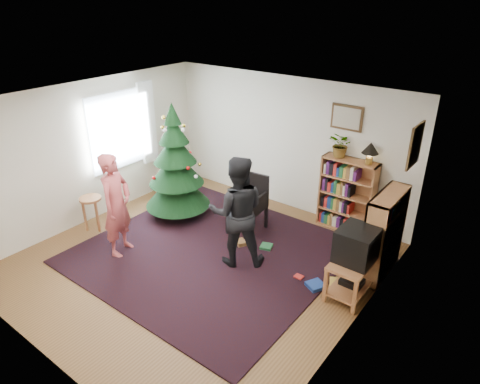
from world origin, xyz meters
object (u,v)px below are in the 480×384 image
Objects in this scene: christmas_tree at (176,171)px; bookshelf_back at (347,194)px; picture_right at (415,146)px; tv_stand at (353,273)px; armchair at (251,200)px; stool at (91,205)px; person_standing at (117,205)px; potted_plant at (341,145)px; table_lamp at (370,149)px; person_by_chair at (237,212)px; picture_back at (347,118)px; crt_tv at (357,245)px; bookshelf_right at (384,233)px.

bookshelf_back is at bearing 28.27° from christmas_tree.
picture_right reaches higher than tv_stand.
armchair is 2.77m from stool.
person_standing is 3.91× the size of potted_plant.
table_lamp is at bearing 0.00° from bookshelf_back.
person_by_chair reaches higher than tv_stand.
picture_right is (1.33, -0.73, 0.00)m from picture_back.
picture_right reaches higher than person_standing.
bookshelf_back is 1.81m from crt_tv.
crt_tv is (-0.26, -1.00, -1.17)m from picture_right.
picture_right is 0.36× the size of person_standing.
tv_stand is 2.35× the size of table_lamp.
bookshelf_back is at bearing -59.93° from person_standing.
stool is at bearing -139.01° from picture_back.
picture_back is 0.31× the size of person_by_chair.
christmas_tree is at bearing -151.73° from bookshelf_back.
bookshelf_back is (2.67, 1.44, -0.23)m from christmas_tree.
table_lamp reaches higher than crt_tv.
bookshelf_back reaches higher than stool.
person_by_chair is 2.18m from potted_plant.
picture_back is at bearing 121.68° from crt_tv.
christmas_tree is 5.90× the size of table_lamp.
picture_back is at bearing -145.56° from person_by_chair.
tv_stand is at bearing 154.12° from person_by_chair.
bookshelf_right reaches higher than armchair.
crt_tv reaches higher than armchair.
bookshelf_back is at bearing 118.20° from crt_tv.
person_standing is 0.96× the size of person_by_chair.
picture_back is 0.55× the size of armchair.
crt_tv is at bearing 170.21° from bookshelf_right.
picture_back is at bearing 165.24° from table_lamp.
picture_right is 1.13× the size of crt_tv.
person_standing is 4.09m from table_lamp.
potted_plant reaches higher than person_standing.
armchair is at bearing -51.46° from person_standing.
picture_back reaches higher than table_lamp.
person_by_chair is (1.80, -0.53, -0.02)m from christmas_tree.
armchair is 0.60× the size of person_standing.
picture_right is 1.33m from bookshelf_right.
table_lamp is at bearing 109.28° from tv_stand.
crt_tv is at bearing -21.06° from armchair.
bookshelf_right is 1.42m from table_lamp.
bookshelf_back is 1.00× the size of bookshelf_right.
stool is 4.39m from potted_plant.
potted_plant reaches higher than tv_stand.
christmas_tree is at bearing -167.38° from picture_right.
picture_right reaches higher than armchair.
picture_right is 0.28× the size of christmas_tree.
table_lamp is (-0.68, 0.88, 0.88)m from bookshelf_right.
table_lamp is (1.62, 1.00, 1.00)m from armchair.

